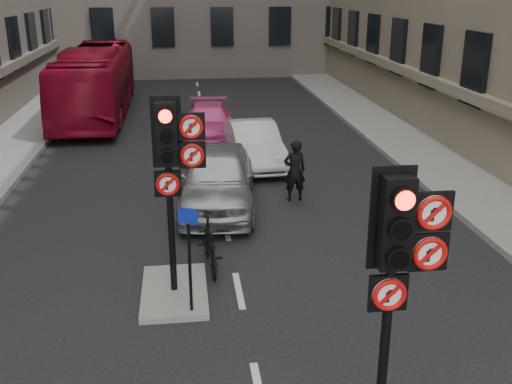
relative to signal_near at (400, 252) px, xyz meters
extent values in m
cube|color=gray|center=(5.71, 11.01, -2.50)|extent=(3.00, 50.00, 0.16)
cube|color=gray|center=(-2.69, 4.01, -2.52)|extent=(1.20, 2.00, 0.12)
cylinder|color=black|center=(-0.09, 0.01, -1.38)|extent=(0.12, 0.12, 2.40)
cube|color=black|center=(-0.09, 0.01, 0.37)|extent=(0.36, 0.28, 1.10)
cube|color=black|center=(-0.09, 0.14, 0.37)|extent=(0.52, 0.03, 1.25)
cylinder|color=#FF1407|center=(-0.09, -0.24, 0.72)|extent=(0.22, 0.01, 0.22)
cylinder|color=black|center=(-0.09, -0.24, 0.37)|extent=(0.22, 0.01, 0.22)
cylinder|color=black|center=(-0.09, -0.24, 0.02)|extent=(0.22, 0.01, 0.22)
cube|color=black|center=(0.33, -0.01, 0.49)|extent=(0.47, 0.05, 0.47)
cylinder|color=white|center=(0.33, -0.05, 0.49)|extent=(0.41, 0.02, 0.41)
torus|color=#BF0C0A|center=(0.33, -0.07, 0.49)|extent=(0.41, 0.06, 0.41)
cube|color=#BF0C0A|center=(0.33, -0.07, 0.49)|extent=(0.25, 0.01, 0.25)
cube|color=black|center=(0.33, -0.01, -0.01)|extent=(0.47, 0.05, 0.47)
cylinder|color=white|center=(0.33, -0.05, -0.01)|extent=(0.41, 0.02, 0.41)
torus|color=#BF0C0A|center=(0.33, -0.07, -0.01)|extent=(0.41, 0.06, 0.41)
cube|color=#BF0C0A|center=(0.33, -0.07, -0.01)|extent=(0.25, 0.01, 0.25)
cube|color=black|center=(-0.11, -0.01, -0.51)|extent=(0.47, 0.05, 0.47)
cylinder|color=white|center=(-0.11, -0.05, -0.51)|extent=(0.41, 0.02, 0.41)
torus|color=#BF0C0A|center=(-0.11, -0.07, -0.51)|extent=(0.41, 0.06, 0.41)
cube|color=#BF0C0A|center=(-0.11, -0.07, -0.51)|extent=(0.25, 0.01, 0.25)
cylinder|color=black|center=(-2.69, 4.01, -1.26)|extent=(0.12, 0.12, 2.40)
cube|color=black|center=(-2.69, 4.01, 0.49)|extent=(0.36, 0.28, 1.10)
cube|color=black|center=(-2.69, 4.14, 0.49)|extent=(0.52, 0.03, 1.25)
cylinder|color=#FF1407|center=(-2.69, 3.76, 0.84)|extent=(0.22, 0.02, 0.22)
cylinder|color=black|center=(-2.69, 3.76, 0.49)|extent=(0.22, 0.02, 0.22)
cylinder|color=black|center=(-2.69, 3.76, 0.14)|extent=(0.22, 0.02, 0.22)
cube|color=black|center=(-2.27, 3.99, 0.61)|extent=(0.47, 0.05, 0.47)
cylinder|color=white|center=(-2.27, 3.95, 0.61)|extent=(0.41, 0.02, 0.41)
torus|color=#BF0C0A|center=(-2.27, 3.93, 0.61)|extent=(0.41, 0.06, 0.41)
cube|color=#BF0C0A|center=(-2.27, 3.93, 0.61)|extent=(0.25, 0.02, 0.25)
cube|color=black|center=(-2.27, 3.99, 0.11)|extent=(0.47, 0.05, 0.47)
cylinder|color=white|center=(-2.27, 3.95, 0.11)|extent=(0.41, 0.02, 0.41)
torus|color=#BF0C0A|center=(-2.27, 3.93, 0.11)|extent=(0.41, 0.06, 0.41)
cube|color=#BF0C0A|center=(-2.27, 3.93, 0.11)|extent=(0.25, 0.02, 0.25)
cube|color=black|center=(-2.71, 3.99, -0.39)|extent=(0.47, 0.05, 0.47)
cylinder|color=white|center=(-2.71, 3.95, -0.39)|extent=(0.41, 0.02, 0.41)
torus|color=#BF0C0A|center=(-2.71, 3.93, -0.39)|extent=(0.41, 0.06, 0.41)
cube|color=#BF0C0A|center=(-2.71, 3.93, -0.39)|extent=(0.25, 0.02, 0.25)
imported|color=#9C9FA3|center=(-1.59, 8.49, -1.80)|extent=(2.32, 4.78, 1.57)
imported|color=silver|center=(-0.20, 12.14, -1.91)|extent=(1.66, 4.13, 1.34)
imported|color=#E64399|center=(-1.46, 15.65, -1.96)|extent=(1.99, 4.36, 1.24)
imported|color=maroon|center=(-5.99, 20.15, -1.13)|extent=(2.45, 10.43, 2.90)
imported|color=black|center=(-1.97, 5.01, -2.06)|extent=(0.62, 1.78, 1.05)
imported|color=black|center=(0.46, 8.75, -1.76)|extent=(0.63, 0.44, 1.64)
cylinder|color=black|center=(-2.39, 3.21, -1.53)|extent=(0.06, 0.06, 1.87)
cube|color=#0E209B|center=(-2.39, 3.16, -0.69)|extent=(0.32, 0.14, 0.26)
camera|label=1|loc=(-2.41, -5.97, 2.93)|focal=42.00mm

